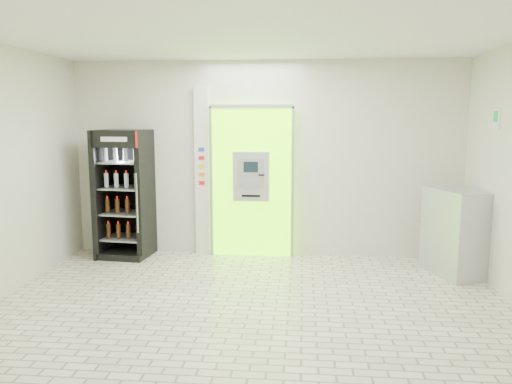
# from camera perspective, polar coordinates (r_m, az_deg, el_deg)

# --- Properties ---
(ground) EXTENTS (6.00, 6.00, 0.00)m
(ground) POSITION_cam_1_polar(r_m,az_deg,el_deg) (5.62, -0.94, -13.83)
(ground) COLOR beige
(ground) RESTS_ON ground
(room_shell) EXTENTS (6.00, 6.00, 6.00)m
(room_shell) POSITION_cam_1_polar(r_m,az_deg,el_deg) (5.21, -0.99, 5.26)
(room_shell) COLOR beige
(room_shell) RESTS_ON ground
(atm_assembly) EXTENTS (1.30, 0.24, 2.33)m
(atm_assembly) POSITION_cam_1_polar(r_m,az_deg,el_deg) (7.68, -0.48, 1.29)
(atm_assembly) COLOR #72FA00
(atm_assembly) RESTS_ON ground
(pillar) EXTENTS (0.22, 0.11, 2.60)m
(pillar) POSITION_cam_1_polar(r_m,az_deg,el_deg) (7.82, -6.15, 2.32)
(pillar) COLOR silver
(pillar) RESTS_ON ground
(beverage_cooler) EXTENTS (0.79, 0.73, 1.95)m
(beverage_cooler) POSITION_cam_1_polar(r_m,az_deg,el_deg) (7.92, -14.78, -0.48)
(beverage_cooler) COLOR black
(beverage_cooler) RESTS_ON ground
(steel_cabinet) EXTENTS (0.86, 1.03, 1.18)m
(steel_cabinet) POSITION_cam_1_polar(r_m,az_deg,el_deg) (7.35, 22.05, -4.27)
(steel_cabinet) COLOR #ADB0B5
(steel_cabinet) RESTS_ON ground
(exit_sign) EXTENTS (0.02, 0.22, 0.26)m
(exit_sign) POSITION_cam_1_polar(r_m,az_deg,el_deg) (7.00, 25.77, 7.55)
(exit_sign) COLOR white
(exit_sign) RESTS_ON room_shell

